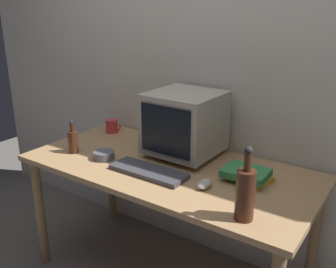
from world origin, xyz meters
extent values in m
cube|color=silver|center=(0.00, 0.44, 1.25)|extent=(4.00, 0.08, 2.50)
cube|color=tan|center=(0.00, 0.00, 0.73)|extent=(1.60, 0.76, 0.03)
cylinder|color=olive|center=(-0.74, -0.32, 0.36)|extent=(0.06, 0.06, 0.71)
cylinder|color=olive|center=(-0.74, 0.32, 0.36)|extent=(0.06, 0.06, 0.71)
cylinder|color=olive|center=(0.74, 0.32, 0.36)|extent=(0.06, 0.06, 0.71)
cube|color=#B2AD9E|center=(-0.01, 0.18, 0.76)|extent=(0.28, 0.24, 0.03)
cube|color=#B2AD9E|center=(-0.01, 0.18, 0.94)|extent=(0.39, 0.39, 0.34)
cube|color=black|center=(-0.01, -0.02, 0.94)|extent=(0.31, 0.01, 0.27)
cube|color=#3F3F47|center=(-0.02, -0.15, 0.76)|extent=(0.42, 0.15, 0.02)
ellipsoid|color=beige|center=(0.29, -0.12, 0.76)|extent=(0.07, 0.11, 0.04)
cylinder|color=#472314|center=(0.56, -0.27, 0.85)|extent=(0.08, 0.08, 0.22)
cylinder|color=#472314|center=(0.56, -0.27, 1.00)|extent=(0.03, 0.03, 0.08)
sphere|color=#262626|center=(0.56, -0.27, 1.05)|extent=(0.03, 0.03, 0.03)
cylinder|color=#472314|center=(-0.56, -0.16, 0.81)|extent=(0.06, 0.06, 0.13)
cylinder|color=#472314|center=(-0.56, -0.16, 0.90)|extent=(0.02, 0.02, 0.05)
sphere|color=#262626|center=(-0.56, -0.16, 0.93)|extent=(0.02, 0.02, 0.02)
cube|color=gold|center=(0.42, 0.08, 0.76)|extent=(0.25, 0.18, 0.03)
cube|color=#33894C|center=(0.42, 0.06, 0.79)|extent=(0.22, 0.17, 0.04)
cylinder|color=#CC383D|center=(-0.63, 0.24, 0.79)|extent=(0.08, 0.08, 0.09)
torus|color=#CC383D|center=(-0.58, 0.24, 0.79)|extent=(0.06, 0.01, 0.06)
cylinder|color=#595B66|center=(-0.35, -0.13, 0.77)|extent=(0.12, 0.12, 0.04)
camera|label=1|loc=(1.07, -1.56, 1.58)|focal=40.38mm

